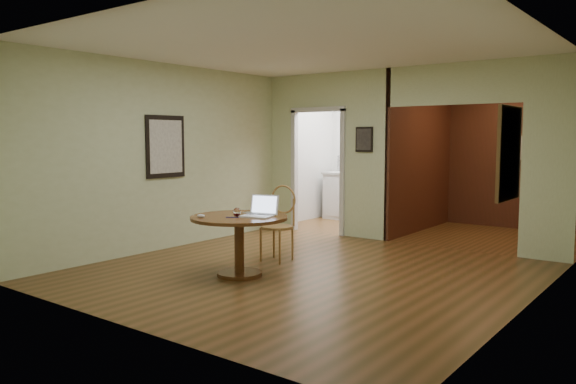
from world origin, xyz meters
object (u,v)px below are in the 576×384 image
Objects in this scene: dining_table at (239,232)px; open_laptop at (260,211)px; chair at (279,219)px; closed_laptop at (255,214)px.

dining_table is 0.35m from open_laptop.
dining_table is 2.86× the size of open_laptop.
chair is 2.51× the size of open_laptop.
open_laptop is (0.36, -0.83, 0.22)m from chair.
closed_laptop is at bearing 52.15° from dining_table.
open_laptop is 0.11m from closed_laptop.
chair is at bearing 100.28° from closed_laptop.
open_laptop is (0.21, 0.13, 0.25)m from dining_table.
chair is at bearing 98.93° from dining_table.
dining_table is at bearing -84.86° from chair.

